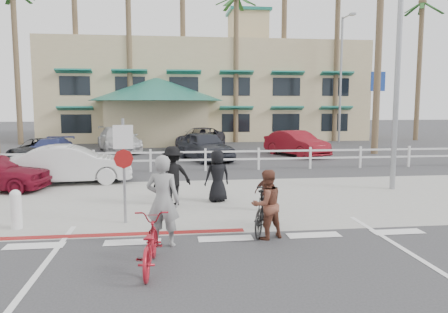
{
  "coord_description": "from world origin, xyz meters",
  "views": [
    {
      "loc": [
        -1.2,
        -8.59,
        2.94
      ],
      "look_at": [
        0.31,
        3.31,
        1.5
      ],
      "focal_mm": 35.0,
      "sensor_mm": 36.0,
      "label": 1
    }
  ],
  "objects": [
    {
      "name": "ground",
      "position": [
        0.0,
        0.0,
        0.0
      ],
      "size": [
        140.0,
        140.0,
        0.0
      ],
      "primitive_type": "plane",
      "color": "#333335"
    },
    {
      "name": "bike_path",
      "position": [
        0.0,
        -2.0,
        0.0
      ],
      "size": [
        12.0,
        16.0,
        0.01
      ],
      "primitive_type": "cube",
      "color": "#333335",
      "rests_on": "ground"
    },
    {
      "name": "sidewalk_plaza",
      "position": [
        0.0,
        4.5,
        0.01
      ],
      "size": [
        22.0,
        7.0,
        0.01
      ],
      "primitive_type": "cube",
      "color": "gray",
      "rests_on": "ground"
    },
    {
      "name": "cross_street",
      "position": [
        0.0,
        8.5,
        0.0
      ],
      "size": [
        40.0,
        5.0,
        0.01
      ],
      "primitive_type": "cube",
      "color": "#333335",
      "rests_on": "ground"
    },
    {
      "name": "parking_lot",
      "position": [
        0.0,
        18.0,
        0.0
      ],
      "size": [
        50.0,
        16.0,
        0.01
      ],
      "primitive_type": "cube",
      "color": "#333335",
      "rests_on": "ground"
    },
    {
      "name": "curb_red",
      "position": [
        -3.0,
        1.2,
        0.01
      ],
      "size": [
        7.0,
        0.25,
        0.02
      ],
      "primitive_type": "cube",
      "color": "maroon",
      "rests_on": "ground"
    },
    {
      "name": "rail_fence",
      "position": [
        0.5,
        10.5,
        0.5
      ],
      "size": [
        29.4,
        0.16,
        1.0
      ],
      "primitive_type": null,
      "color": "silver",
      "rests_on": "ground"
    },
    {
      "name": "building",
      "position": [
        2.0,
        31.0,
        5.65
      ],
      "size": [
        28.0,
        16.0,
        11.3
      ],
      "primitive_type": null,
      "color": "#CAB78A",
      "rests_on": "ground"
    },
    {
      "name": "sign_post",
      "position": [
        -2.3,
        2.2,
        1.45
      ],
      "size": [
        0.5,
        0.1,
        2.9
      ],
      "primitive_type": null,
      "color": "gray",
      "rests_on": "ground"
    },
    {
      "name": "bollard_0",
      "position": [
        -4.8,
        2.0,
        0.47
      ],
      "size": [
        0.26,
        0.26,
        0.95
      ],
      "primitive_type": null,
      "color": "silver",
      "rests_on": "ground"
    },
    {
      "name": "streetlight_0",
      "position": [
        6.5,
        5.5,
        4.5
      ],
      "size": [
        0.6,
        2.0,
        9.0
      ],
      "primitive_type": null,
      "color": "gray",
      "rests_on": "ground"
    },
    {
      "name": "streetlight_1",
      "position": [
        12.0,
        24.0,
        4.75
      ],
      "size": [
        0.6,
        2.0,
        9.5
      ],
      "primitive_type": null,
      "color": "gray",
      "rests_on": "ground"
    },
    {
      "name": "info_sign",
      "position": [
        14.0,
        22.0,
        2.8
      ],
      "size": [
        1.2,
        0.16,
        5.6
      ],
      "primitive_type": null,
      "color": "navy",
      "rests_on": "ground"
    },
    {
      "name": "palm_1",
      "position": [
        -12.0,
        25.0,
        6.5
      ],
      "size": [
        4.0,
        4.0,
        13.0
      ],
      "primitive_type": null,
      "color": "#1C491C",
      "rests_on": "ground"
    },
    {
      "name": "palm_2",
      "position": [
        -8.0,
        26.0,
        8.0
      ],
      "size": [
        4.0,
        4.0,
        16.0
      ],
      "primitive_type": null,
      "color": "#1C491C",
      "rests_on": "ground"
    },
    {
      "name": "palm_3",
      "position": [
        -4.0,
        25.0,
        7.0
      ],
      "size": [
        4.0,
        4.0,
        14.0
      ],
      "primitive_type": null,
      "color": "#1C491C",
      "rests_on": "ground"
    },
    {
      "name": "palm_4",
      "position": [
        0.0,
        26.0,
        7.5
      ],
      "size": [
        4.0,
        4.0,
        15.0
      ],
      "primitive_type": null,
      "color": "#1C491C",
      "rests_on": "ground"
    },
    {
      "name": "palm_5",
      "position": [
        4.0,
        25.0,
        6.5
      ],
      "size": [
        4.0,
        4.0,
        13.0
      ],
      "primitive_type": null,
      "color": "#1C491C",
      "rests_on": "ground"
    },
    {
      "name": "palm_6",
      "position": [
        8.0,
        26.0,
        8.5
      ],
      "size": [
        4.0,
        4.0,
        17.0
      ],
      "primitive_type": null,
      "color": "#1C491C",
      "rests_on": "ground"
    },
    {
      "name": "palm_7",
      "position": [
        12.0,
        25.0,
        7.0
      ],
      "size": [
        4.0,
        4.0,
        14.0
      ],
      "primitive_type": null,
      "color": "#1C491C",
      "rests_on": "ground"
    },
    {
      "name": "palm_8",
      "position": [
        16.0,
        26.0,
        7.5
      ],
      "size": [
        4.0,
        4.0,
        15.0
      ],
      "primitive_type": null,
      "color": "#1C491C",
      "rests_on": "ground"
    },
    {
      "name": "palm_9",
      "position": [
        19.0,
        25.0,
        6.5
      ],
      "size": [
        4.0,
        4.0,
        13.0
      ],
      "primitive_type": null,
      "color": "#1C491C",
      "rests_on": "ground"
    },
    {
      "name": "palm_11",
      "position": [
        11.0,
        16.0,
        7.0
      ],
      "size": [
        4.0,
        4.0,
        14.0
      ],
      "primitive_type": null,
      "color": "#1C491C",
      "rests_on": "ground"
    },
    {
      "name": "bike_red",
      "position": [
        -1.57,
        -0.98,
        0.47
      ],
      "size": [
        0.74,
        1.83,
        0.94
      ],
      "primitive_type": "imported",
      "rotation": [
        0.0,
        0.0,
        3.08
      ],
      "color": "maroon",
      "rests_on": "ground"
    },
    {
      "name": "rider_red",
      "position": [
        -1.34,
        0.32,
        0.96
      ],
      "size": [
        0.79,
        0.62,
        1.92
      ],
      "primitive_type": "imported",
      "rotation": [
        0.0,
        0.0,
        2.89
      ],
      "color": "gray",
      "rests_on": "ground"
    },
    {
      "name": "bike_black",
      "position": [
        0.93,
        0.97,
        0.53
      ],
      "size": [
        1.19,
        1.83,
        1.07
      ],
      "primitive_type": "imported",
      "rotation": [
        0.0,
        0.0,
        2.72
      ],
      "color": "black",
      "rests_on": "ground"
    },
    {
      "name": "rider_black",
      "position": [
        0.9,
        0.54,
        0.76
      ],
      "size": [
        0.91,
        0.81,
        1.53
      ],
      "primitive_type": "imported",
      "rotation": [
        0.0,
        0.0,
        3.52
      ],
      "color": "brown",
      "rests_on": "ground"
    },
    {
      "name": "pedestrian_a",
      "position": [
        -1.11,
        4.02,
        0.87
      ],
      "size": [
        1.26,
        0.95,
        1.74
      ],
      "primitive_type": "imported",
      "rotation": [
        0.0,
        0.0,
        3.45
      ],
      "color": "black",
      "rests_on": "ground"
    },
    {
      "name": "pedestrian_child",
      "position": [
        1.45,
        3.01,
        0.54
      ],
      "size": [
        0.64,
        0.29,
        1.08
      ],
      "primitive_type": "imported",
      "rotation": [
        0.0,
        0.0,
        3.18
      ],
      "color": "#45231D",
      "rests_on": "ground"
    },
    {
      "name": "pedestrian_b",
      "position": [
        0.24,
        4.31,
        0.79
      ],
      "size": [
        0.88,
        0.68,
        1.58
      ],
      "primitive_type": "imported",
      "rotation": [
        0.0,
        0.0,
        3.4
      ],
      "color": "black",
      "rests_on": "ground"
    },
    {
      "name": "car_white_sedan",
      "position": [
        -4.8,
        8.03,
        0.72
      ],
      "size": [
        4.5,
        2.01,
        1.43
      ],
      "primitive_type": "imported",
      "rotation": [
        0.0,
        0.0,
        1.69
      ],
      "color": "silver",
      "rests_on": "ground"
    },
    {
      "name": "lot_car_0",
      "position": [
        -7.77,
        14.6,
        0.6
      ],
      "size": [
        2.53,
        4.55,
        1.2
      ],
      "primitive_type": "imported",
      "rotation": [
        0.0,
        0.0,
        -0.13
      ],
      "color": "black",
      "rests_on": "ground"
    },
    {
      "name": "lot_car_1",
      "position": [
        -7.18,
        14.44,
        0.61
      ],
      "size": [
        1.83,
        4.26,
        1.22
      ],
      "primitive_type": "imported",
      "rotation": [
        0.0,
        0.0,
        -0.03
      ],
      "color": "navy",
      "rests_on": "ground"
    },
    {
      "name": "lot_car_2",
      "position": [
        0.68,
        14.26,
        0.76
      ],
      "size": [
        3.18,
        4.82,
        1.53
      ],
      "primitive_type": "imported",
      "rotation": [
        0.0,
        0.0,
        0.34
      ],
      "color": "#25272F",
      "rests_on": "ground"
    },
    {
      "name": "lot_car_3",
      "position": [
        6.02,
        15.49,
        0.72
      ],
      "size": [
        3.08,
        4.62,
        1.44
      ],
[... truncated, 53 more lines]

